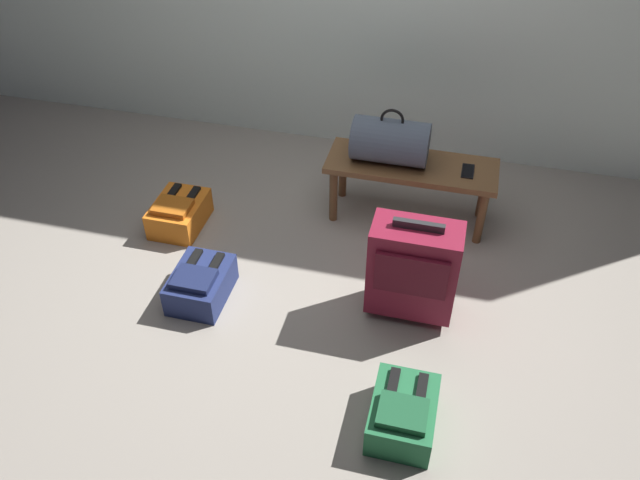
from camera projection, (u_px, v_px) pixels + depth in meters
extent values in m
plane|color=gray|center=(295.00, 286.00, 3.53)|extent=(6.60, 6.60, 0.00)
cube|color=brown|center=(412.00, 166.00, 3.76)|extent=(1.00, 0.36, 0.04)
cylinder|color=brown|center=(333.00, 195.00, 3.87)|extent=(0.05, 0.05, 0.36)
cylinder|color=brown|center=(481.00, 217.00, 3.71)|extent=(0.05, 0.05, 0.36)
cylinder|color=brown|center=(343.00, 172.00, 4.06)|extent=(0.05, 0.05, 0.36)
cylinder|color=brown|center=(483.00, 192.00, 3.90)|extent=(0.05, 0.05, 0.36)
cylinder|color=#475160|center=(390.00, 141.00, 3.69)|extent=(0.44, 0.26, 0.26)
torus|color=black|center=(392.00, 120.00, 3.59)|extent=(0.14, 0.02, 0.14)
cube|color=black|center=(468.00, 171.00, 3.68)|extent=(0.07, 0.14, 0.01)
cube|color=black|center=(468.00, 170.00, 3.67)|extent=(0.06, 0.13, 0.00)
cube|color=maroon|center=(413.00, 268.00, 3.19)|extent=(0.44, 0.23, 0.51)
cube|color=#500E1C|center=(411.00, 276.00, 3.06)|extent=(0.35, 0.02, 0.23)
cube|color=#262628|center=(419.00, 225.00, 3.02)|extent=(0.25, 0.03, 0.04)
cylinder|color=black|center=(382.00, 292.00, 3.47)|extent=(0.02, 0.05, 0.05)
cylinder|color=black|center=(439.00, 302.00, 3.41)|extent=(0.02, 0.05, 0.05)
cube|color=orange|center=(180.00, 214.00, 3.89)|extent=(0.28, 0.38, 0.17)
cube|color=#AD5514|center=(172.00, 207.00, 3.77)|extent=(0.21, 0.17, 0.04)
cube|color=black|center=(172.00, 193.00, 3.89)|extent=(0.04, 0.19, 0.02)
cube|color=black|center=(191.00, 196.00, 3.86)|extent=(0.04, 0.19, 0.02)
cube|color=#1E6038|center=(403.00, 414.00, 2.81)|extent=(0.28, 0.38, 0.17)
cube|color=#184D2C|center=(403.00, 413.00, 2.69)|extent=(0.21, 0.17, 0.04)
cube|color=black|center=(393.00, 386.00, 2.80)|extent=(0.04, 0.19, 0.02)
cube|color=black|center=(421.00, 392.00, 2.78)|extent=(0.04, 0.19, 0.02)
cube|color=navy|center=(201.00, 285.00, 3.42)|extent=(0.28, 0.38, 0.17)
cube|color=#182045|center=(194.00, 279.00, 3.31)|extent=(0.21, 0.17, 0.04)
cube|color=black|center=(193.00, 261.00, 3.42)|extent=(0.04, 0.19, 0.02)
cube|color=black|center=(215.00, 265.00, 3.40)|extent=(0.04, 0.19, 0.02)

